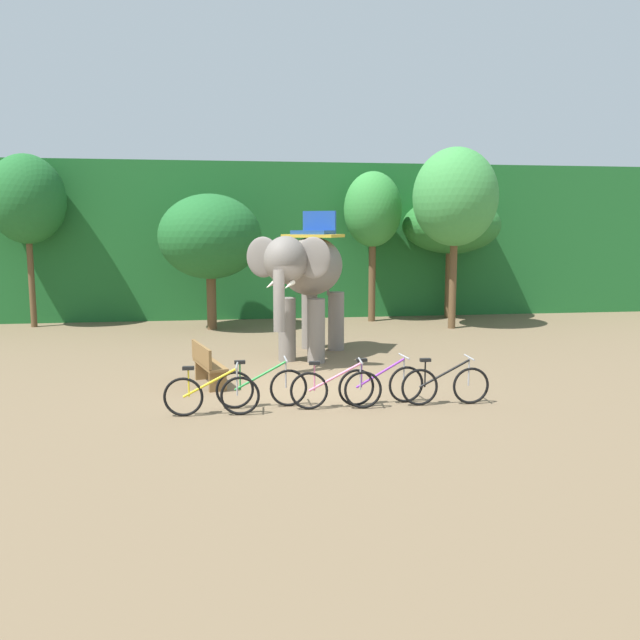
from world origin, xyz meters
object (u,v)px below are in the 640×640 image
elephant (308,273)px  wooden_bench (207,363)px  tree_far_left (373,210)px  tree_center_right (210,237)px  bike_yellow (212,395)px  bike_black (445,385)px  tree_center (455,198)px  bike_pink (336,389)px  tree_right (27,200)px  bike_green (262,387)px  tree_center_left (451,226)px  bike_purple (381,384)px

elephant → wooden_bench: (-2.53, -2.72, -1.72)m
tree_far_left → tree_center_right: bearing=-168.8°
tree_center_right → bike_yellow: tree_center_right is taller
bike_black → wooden_bench: (-4.50, 2.21, 0.09)m
bike_yellow → wooden_bench: size_ratio=1.10×
bike_black → tree_center: bearing=69.6°
bike_yellow → wooden_bench: 2.32m
tree_far_left → bike_pink: 12.23m
bike_pink → bike_yellow: bearing=-177.2°
tree_far_left → tree_center: tree_center is taller
tree_right → bike_black: (10.55, -11.52, -3.88)m
elephant → bike_green: 5.17m
elephant → tree_center_right: bearing=116.4°
elephant → bike_black: elephant is taller
tree_far_left → tree_center: (2.28, -2.06, 0.37)m
bike_pink → wooden_bench: (-2.40, 2.21, 0.09)m
tree_far_left → bike_yellow: tree_far_left is taller
tree_right → wooden_bench: 11.73m
bike_yellow → bike_pink: size_ratio=1.00×
tree_far_left → tree_center_left: size_ratio=1.19×
wooden_bench → tree_right: bearing=123.0°
tree_center → tree_center_left: tree_center is taller
tree_right → bike_black: size_ratio=3.37×
bike_green → bike_pink: 1.39m
tree_center_left → bike_yellow: (-8.56, -11.81, -3.03)m
tree_right → bike_purple: tree_right is taller
tree_center_left → elephant: 9.25m
tree_far_left → bike_yellow: (-5.50, -11.35, -3.57)m
tree_far_left → bike_purple: (-2.32, -11.03, -3.57)m
bike_yellow → bike_purple: same height
elephant → bike_yellow: (-2.39, -5.04, -1.82)m
tree_right → bike_yellow: bearing=-62.0°
tree_center_left → bike_purple: 13.05m
tree_far_left → elephant: 7.25m
tree_far_left → bike_purple: bearing=-101.9°
tree_far_left → elephant: (-3.11, -6.31, -1.75)m
tree_center_right → bike_black: bearing=-65.8°
tree_center_right → bike_pink: 10.74m
tree_right → bike_green: size_ratio=3.37×
tree_center → elephant: 7.19m
tree_center → bike_black: bearing=-110.4°
bike_green → bike_pink: same height
bike_purple → tree_far_left: bearing=78.1°
tree_center_left → tree_far_left: bearing=-171.3°
bike_black → bike_green: bearing=174.8°
tree_center → bike_yellow: (-7.78, -9.29, -3.94)m
tree_right → tree_center: (13.97, -2.34, 0.05)m
tree_center_right → elephant: 5.85m
bike_pink → elephant: bearing=88.5°
tree_far_left → tree_center: bearing=-42.0°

